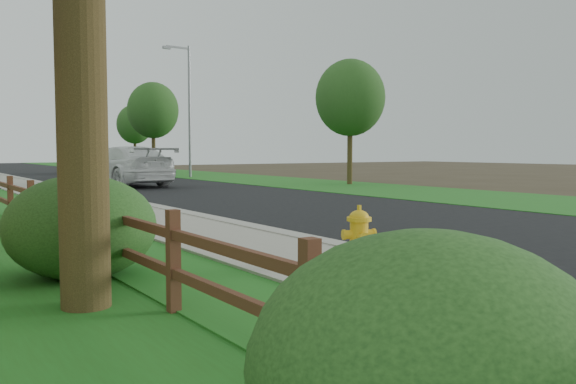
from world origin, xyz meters
TOP-DOWN VIEW (x-y plane):
  - road at (4.60, 35.00)m, footprint 8.00×90.00m
  - curb at (0.40, 35.00)m, footprint 0.40×90.00m
  - wet_gutter at (0.75, 35.00)m, footprint 0.50×90.00m
  - verge_far at (11.50, 35.00)m, footprint 6.00×90.00m
  - ranch_fence at (-3.60, 6.40)m, footprint 0.12×16.92m
  - fire_hydrant at (-0.48, 3.55)m, footprint 0.55×0.44m
  - white_suv at (3.31, 24.90)m, footprint 3.36×6.59m
  - dark_car_mid at (6.18, 32.92)m, footprint 2.76×4.59m
  - dark_car_far at (6.31, 40.51)m, footprint 3.56×5.39m
  - streetlight at (9.33, 31.08)m, footprint 1.83×0.37m
  - shrub_a at (-3.90, -1.00)m, footprint 2.35×2.35m
  - shrub_b at (-3.90, 5.17)m, footprint 2.56×2.56m
  - tree_near_right at (12.76, 19.88)m, footprint 3.36×3.36m
  - tree_mid_right at (9.32, 36.63)m, footprint 3.46×3.46m
  - tree_far_right at (11.43, 46.25)m, footprint 2.94×2.94m

SIDE VIEW (x-z plane):
  - road at x=4.60m, z-range 0.00..0.02m
  - verge_far at x=11.50m, z-range 0.00..0.04m
  - wet_gutter at x=0.75m, z-range 0.02..0.02m
  - curb at x=0.40m, z-range 0.00..0.12m
  - fire_hydrant at x=-0.48m, z-range 0.07..0.90m
  - ranch_fence at x=-3.60m, z-range 0.07..1.17m
  - shrub_a at x=-3.90m, z-range 0.00..1.33m
  - shrub_b at x=-3.90m, z-range 0.00..1.38m
  - dark_car_mid at x=6.18m, z-range 0.02..1.48m
  - dark_car_far at x=6.31m, z-range 0.02..1.70m
  - white_suv at x=3.31m, z-range 0.02..1.85m
  - tree_far_right at x=11.43m, z-range 1.08..6.50m
  - tree_near_right at x=12.76m, z-range 1.16..7.21m
  - tree_mid_right at x=9.32m, z-range 1.22..7.49m
  - streetlight at x=9.33m, z-range 0.53..8.45m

